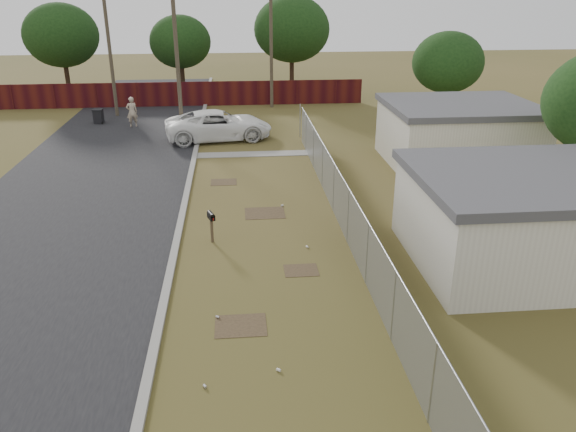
{
  "coord_description": "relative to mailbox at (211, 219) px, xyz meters",
  "views": [
    {
      "loc": [
        -0.73,
        -17.98,
        8.59
      ],
      "look_at": [
        0.96,
        -0.02,
        1.1
      ],
      "focal_mm": 35.0,
      "sensor_mm": 36.0,
      "label": 1
    }
  ],
  "objects": [
    {
      "name": "houses",
      "position": [
        11.42,
        2.68,
        0.65
      ],
      "size": [
        9.3,
        17.24,
        3.1
      ],
      "color": "silver",
      "rests_on": "ground"
    },
    {
      "name": "mailbox",
      "position": [
        0.0,
        0.0,
        0.0
      ],
      "size": [
        0.31,
        0.5,
        1.15
      ],
      "color": "brown",
      "rests_on": "ground"
    },
    {
      "name": "privacy_fence",
      "position": [
        -4.28,
        24.54,
        -0.01
      ],
      "size": [
        30.0,
        0.12,
        1.8
      ],
      "primitive_type": "cube",
      "color": "#46130F",
      "rests_on": "ground"
    },
    {
      "name": "ground",
      "position": [
        1.72,
        -0.46,
        -0.91
      ],
      "size": [
        120.0,
        120.0,
        0.0
      ],
      "primitive_type": "plane",
      "color": "brown",
      "rests_on": "ground"
    },
    {
      "name": "utility_poles",
      "position": [
        -1.94,
        20.21,
        3.79
      ],
      "size": [
        12.6,
        8.24,
        9.0
      ],
      "color": "brown",
      "rests_on": "ground"
    },
    {
      "name": "street",
      "position": [
        -5.03,
        7.59,
        -0.89
      ],
      "size": [
        15.1,
        60.0,
        0.12
      ],
      "color": "black",
      "rests_on": "ground"
    },
    {
      "name": "chainlink_fence",
      "position": [
        4.85,
        0.57,
        -0.11
      ],
      "size": [
        0.1,
        27.06,
        2.02
      ],
      "color": "gray",
      "rests_on": "ground"
    },
    {
      "name": "scattered_litter",
      "position": [
        1.66,
        -3.6,
        -0.87
      ],
      "size": [
        3.37,
        11.25,
        0.07
      ],
      "color": "silver",
      "rests_on": "ground"
    },
    {
      "name": "horizon_trees",
      "position": [
        2.56,
        23.1,
        3.72
      ],
      "size": [
        33.32,
        31.94,
        7.78
      ],
      "color": "#352317",
      "rests_on": "ground"
    },
    {
      "name": "trash_bin",
      "position": [
        -8.04,
        19.29,
        -0.42
      ],
      "size": [
        0.66,
        0.73,
        0.95
      ],
      "color": "black",
      "rests_on": "ground"
    },
    {
      "name": "pedestrian",
      "position": [
        -5.64,
        18.15,
        0.06
      ],
      "size": [
        0.82,
        0.69,
        1.93
      ],
      "primitive_type": "imported",
      "rotation": [
        0.0,
        0.0,
        3.51
      ],
      "color": "tan",
      "rests_on": "ground"
    },
    {
      "name": "pickup_truck",
      "position": [
        -0.02,
        14.39,
        -0.05
      ],
      "size": [
        6.56,
        3.75,
        1.73
      ],
      "primitive_type": "imported",
      "rotation": [
        0.0,
        0.0,
        1.72
      ],
      "color": "white",
      "rests_on": "ground"
    }
  ]
}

